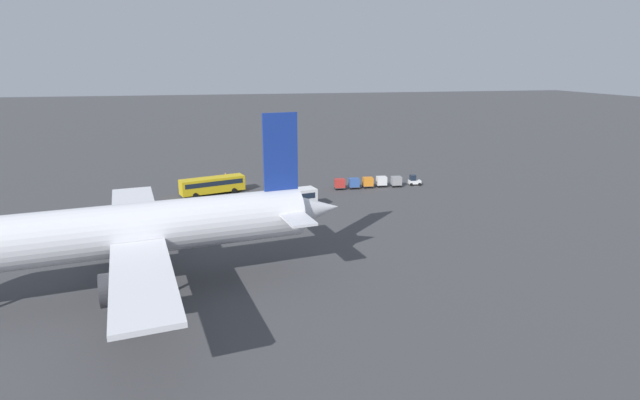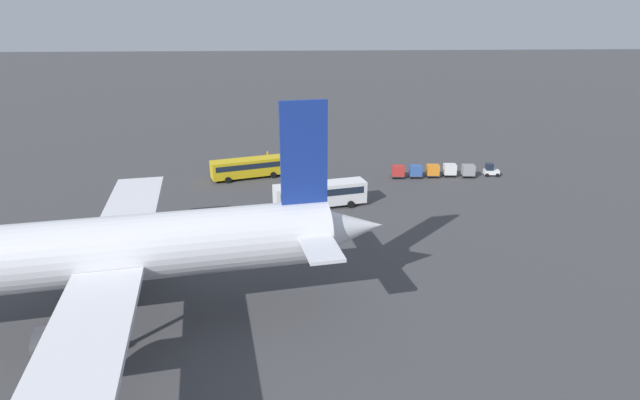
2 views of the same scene
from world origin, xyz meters
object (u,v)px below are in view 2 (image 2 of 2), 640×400
at_px(airplane, 94,253).
at_px(worker_person, 268,156).
at_px(cargo_cart_orange, 433,170).
at_px(cargo_cart_blue, 416,171).
at_px(cargo_cart_grey, 468,170).
at_px(cargo_cart_red, 398,171).
at_px(baggage_tug, 491,170).
at_px(shuttle_bus_far, 320,193).
at_px(cargo_cart_white, 450,169).
at_px(shuttle_bus_near, 248,167).

bearing_deg(airplane, worker_person, -112.38).
bearing_deg(cargo_cart_orange, cargo_cart_blue, 2.72).
distance_m(airplane, cargo_cart_orange, 55.21).
relative_size(airplane, cargo_cart_orange, 22.85).
distance_m(cargo_cart_grey, cargo_cart_orange, 5.71).
height_order(worker_person, cargo_cart_red, cargo_cart_red).
distance_m(baggage_tug, cargo_cart_orange, 9.64).
bearing_deg(baggage_tug, cargo_cart_blue, 7.93).
bearing_deg(shuttle_bus_far, cargo_cart_blue, -156.35).
xyz_separation_m(worker_person, cargo_cart_white, (-29.72, 11.60, 0.32)).
xyz_separation_m(shuttle_bus_far, cargo_cart_orange, (-19.04, -12.12, -0.83)).
bearing_deg(shuttle_bus_near, cargo_cart_blue, 159.06).
bearing_deg(worker_person, shuttle_bus_near, 74.85).
distance_m(shuttle_bus_near, cargo_cart_red, 24.00).
bearing_deg(airplane, cargo_cart_white, -146.00).
relative_size(airplane, shuttle_bus_far, 3.79).
relative_size(shuttle_bus_far, baggage_tug, 5.08).
bearing_deg(cargo_cart_orange, cargo_cart_grey, 175.72).
height_order(shuttle_bus_near, worker_person, shuttle_bus_near).
height_order(airplane, shuttle_bus_far, airplane).
distance_m(cargo_cart_blue, cargo_cart_red, 2.85).
relative_size(shuttle_bus_near, cargo_cart_blue, 5.68).
bearing_deg(shuttle_bus_near, airplane, 59.89).
bearing_deg(baggage_tug, cargo_cart_orange, 7.47).
xyz_separation_m(cargo_cart_white, cargo_cart_blue, (5.69, 0.31, 0.00)).
relative_size(cargo_cart_orange, cargo_cart_red, 1.00).
xyz_separation_m(shuttle_bus_near, cargo_cart_white, (-32.47, 1.46, -0.69)).
bearing_deg(shuttle_bus_near, cargo_cart_white, 160.26).
distance_m(baggage_tug, cargo_cart_white, 6.80).
bearing_deg(cargo_cart_blue, baggage_tug, -178.81).
height_order(shuttle_bus_near, shuttle_bus_far, shuttle_bus_far).
height_order(airplane, cargo_cart_red, airplane).
bearing_deg(shuttle_bus_near, worker_person, -122.32).
xyz_separation_m(cargo_cart_grey, cargo_cart_red, (11.38, -0.36, 0.00)).
distance_m(worker_person, cargo_cart_grey, 34.78).
height_order(shuttle_bus_near, cargo_cart_grey, shuttle_bus_near).
relative_size(cargo_cart_grey, cargo_cart_blue, 1.00).
bearing_deg(worker_person, baggage_tug, 162.31).
distance_m(shuttle_bus_near, cargo_cart_blue, 26.84).
relative_size(shuttle_bus_far, cargo_cart_white, 6.03).
bearing_deg(shuttle_bus_far, airplane, 40.44).
bearing_deg(airplane, shuttle_bus_far, -135.70).
relative_size(shuttle_bus_near, cargo_cart_orange, 5.68).
bearing_deg(cargo_cart_red, worker_person, -29.17).
xyz_separation_m(shuttle_bus_far, baggage_tug, (-28.68, -12.24, -1.08)).
xyz_separation_m(baggage_tug, cargo_cart_blue, (12.48, 0.26, 0.25)).
bearing_deg(worker_person, cargo_cart_blue, 153.65).
bearing_deg(cargo_cart_blue, cargo_cart_white, -176.93).
bearing_deg(cargo_cart_orange, airplane, 44.89).
bearing_deg(airplane, cargo_cart_red, -139.64).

